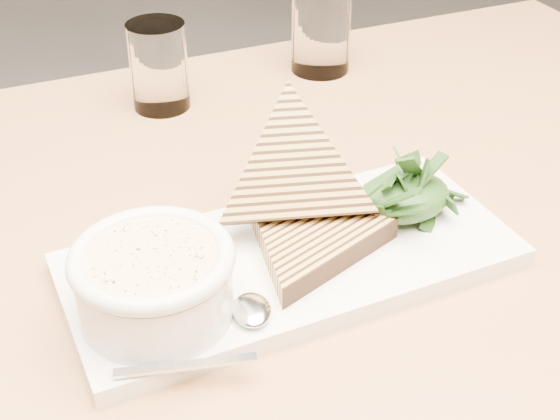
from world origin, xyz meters
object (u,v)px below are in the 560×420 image
soup_bowl (155,289)px  glass_far (321,27)px  platter (291,260)px  table_top (297,231)px  glass_near (159,66)px

soup_bowl → glass_far: bearing=43.4°
soup_bowl → platter: bearing=6.3°
table_top → platter: bearing=-124.5°
table_top → soup_bowl: bearing=-155.3°
table_top → glass_far: glass_far is taller
soup_bowl → glass_near: bearing=67.0°
table_top → glass_far: size_ratio=10.29×
table_top → glass_near: size_ratio=11.52×
soup_bowl → glass_far: glass_far is taller
glass_near → platter: bearing=-93.7°
table_top → glass_far: bearing=54.0°
platter → soup_bowl: soup_bowl is taller
table_top → platter: platter is taller
platter → glass_far: 0.43m
platter → soup_bowl: (-0.13, -0.01, 0.03)m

